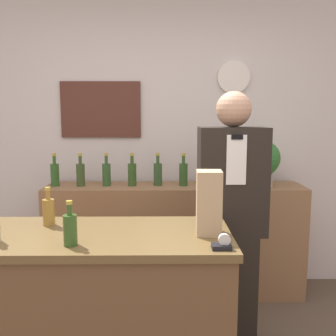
{
  "coord_description": "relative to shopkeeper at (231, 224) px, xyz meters",
  "views": [
    {
      "loc": [
        0.07,
        -1.42,
        1.56
      ],
      "look_at": [
        0.1,
        1.09,
        1.2
      ],
      "focal_mm": 40.0,
      "sensor_mm": 36.0,
      "label": 1
    }
  ],
  "objects": [
    {
      "name": "potted_plant",
      "position": [
        0.38,
        0.74,
        0.33
      ],
      "size": [
        0.3,
        0.3,
        0.39
      ],
      "color": "#9E998E",
      "rests_on": "back_shelf"
    },
    {
      "name": "paper_bag",
      "position": [
        -0.21,
        -0.52,
        0.27
      ],
      "size": [
        0.13,
        0.13,
        0.33
      ],
      "color": "tan",
      "rests_on": "display_counter"
    },
    {
      "name": "shelf_bottle_3",
      "position": [
        -0.71,
        0.77,
        0.21
      ],
      "size": [
        0.07,
        0.07,
        0.28
      ],
      "color": "#2E4F20",
      "rests_on": "back_shelf"
    },
    {
      "name": "display_counter",
      "position": [
        -0.82,
        -0.5,
        -0.38
      ],
      "size": [
        1.47,
        0.63,
        0.95
      ],
      "color": "brown",
      "rests_on": "ground_plane"
    },
    {
      "name": "tape_dispenser",
      "position": [
        -0.17,
        -0.74,
        0.12
      ],
      "size": [
        0.09,
        0.06,
        0.07
      ],
      "color": "black",
      "rests_on": "display_counter"
    },
    {
      "name": "back_wall",
      "position": [
        -0.51,
        1.05,
        0.5
      ],
      "size": [
        5.2,
        0.09,
        2.7
      ],
      "color": "silver",
      "rests_on": "ground_plane"
    },
    {
      "name": "back_shelf",
      "position": [
        -0.35,
        0.77,
        -0.37
      ],
      "size": [
        2.2,
        0.42,
        0.96
      ],
      "color": "#8E6642",
      "rests_on": "ground_plane"
    },
    {
      "name": "shopkeeper",
      "position": [
        0.0,
        0.0,
        0.0
      ],
      "size": [
        0.43,
        0.27,
        1.71
      ],
      "color": "black",
      "rests_on": "ground_plane"
    },
    {
      "name": "counter_bottle_2",
      "position": [
        -1.08,
        -0.35,
        0.18
      ],
      "size": [
        0.06,
        0.06,
        0.21
      ],
      "color": "olive",
      "rests_on": "display_counter"
    },
    {
      "name": "shelf_bottle_7",
      "position": [
        0.16,
        0.78,
        0.21
      ],
      "size": [
        0.07,
        0.07,
        0.28
      ],
      "color": "#335324",
      "rests_on": "back_shelf"
    },
    {
      "name": "shelf_bottle_5",
      "position": [
        -0.27,
        0.77,
        0.21
      ],
      "size": [
        0.07,
        0.07,
        0.28
      ],
      "color": "#2C5022",
      "rests_on": "back_shelf"
    },
    {
      "name": "shelf_bottle_2",
      "position": [
        -0.93,
        0.77,
        0.21
      ],
      "size": [
        0.07,
        0.07,
        0.28
      ],
      "color": "#2E5329",
      "rests_on": "back_shelf"
    },
    {
      "name": "shelf_bottle_4",
      "position": [
        -0.49,
        0.79,
        0.21
      ],
      "size": [
        0.07,
        0.07,
        0.28
      ],
      "color": "#2E4D28",
      "rests_on": "back_shelf"
    },
    {
      "name": "shelf_bottle_6",
      "position": [
        -0.06,
        0.78,
        0.21
      ],
      "size": [
        0.07,
        0.07,
        0.28
      ],
      "color": "#354B26",
      "rests_on": "back_shelf"
    },
    {
      "name": "counter_bottle_3",
      "position": [
        -0.88,
        -0.68,
        0.18
      ],
      "size": [
        0.06,
        0.06,
        0.21
      ],
      "color": "#315320",
      "rests_on": "display_counter"
    },
    {
      "name": "shelf_bottle_0",
      "position": [
        -1.37,
        0.76,
        0.21
      ],
      "size": [
        0.07,
        0.07,
        0.28
      ],
      "color": "#2C5823",
      "rests_on": "back_shelf"
    },
    {
      "name": "shelf_bottle_1",
      "position": [
        -1.15,
        0.76,
        0.21
      ],
      "size": [
        0.07,
        0.07,
        0.28
      ],
      "color": "#344A23",
      "rests_on": "back_shelf"
    }
  ]
}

